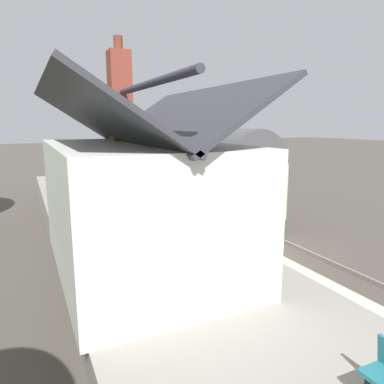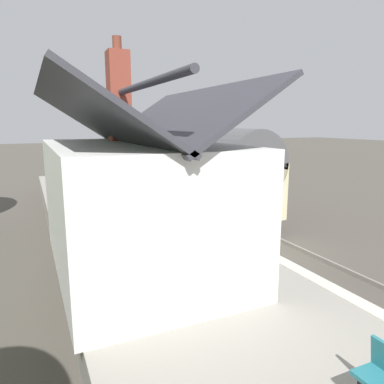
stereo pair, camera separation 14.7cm
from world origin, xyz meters
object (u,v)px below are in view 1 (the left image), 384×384
object	(u,v)px
bench_by_lamp	(95,176)
planter_bench_right	(131,193)
planter_corner_building	(106,187)
planter_by_door	(121,181)
planter_bench_left	(65,193)
train	(204,171)
station_building	(140,201)

from	to	relation	value
bench_by_lamp	planter_bench_right	xyz separation A→B (m)	(-5.53, -0.65, -0.06)
bench_by_lamp	planter_corner_building	size ratio (longest dim) A/B	1.91
planter_by_door	planter_bench_right	bearing A→B (deg)	172.99
planter_bench_right	planter_bench_left	world-z (taller)	planter_bench_right
train	station_building	xyz separation A→B (m)	(-7.30, 5.55, 0.43)
planter_by_door	planter_bench_left	world-z (taller)	planter_by_door
planter_bench_right	planter_corner_building	bearing A→B (deg)	19.16
planter_corner_building	station_building	bearing A→B (deg)	173.27
bench_by_lamp	planter_bench_left	size ratio (longest dim) A/B	1.90
station_building	train	bearing A→B (deg)	-37.24
train	planter_bench_left	distance (m)	6.73
planter_corner_building	planter_bench_right	bearing A→B (deg)	-160.84
planter_bench_right	planter_by_door	size ratio (longest dim) A/B	0.91
train	planter_bench_right	size ratio (longest dim) A/B	12.04
station_building	bench_by_lamp	distance (m)	13.08
planter_bench_right	planter_corner_building	world-z (taller)	planter_bench_right
planter_by_door	planter_corner_building	distance (m)	1.76
planter_bench_left	planter_corner_building	size ratio (longest dim) A/B	1.00
station_building	planter_corner_building	xyz separation A→B (m)	(9.52, -1.12, -1.29)
station_building	bench_by_lamp	world-z (taller)	station_building
train	planter_corner_building	size ratio (longest dim) A/B	12.74
train	planter_by_door	size ratio (longest dim) A/B	10.90
planter_by_door	planter_bench_left	xyz separation A→B (m)	(-1.88, 3.18, -0.07)
train	planter_bench_right	distance (m)	3.80
bench_by_lamp	planter_bench_right	bearing A→B (deg)	-173.30
station_building	planter_bench_right	xyz separation A→B (m)	(7.44, -1.85, -1.25)
planter_by_door	bench_by_lamp	bearing A→B (deg)	26.91
bench_by_lamp	planter_bench_right	distance (m)	5.57
station_building	planter_by_door	bearing A→B (deg)	-11.78
train	planter_bench_right	xyz separation A→B (m)	(0.15, 3.70, -0.82)
bench_by_lamp	planter_bench_left	world-z (taller)	bench_by_lamp
station_building	planter_bench_left	world-z (taller)	station_building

